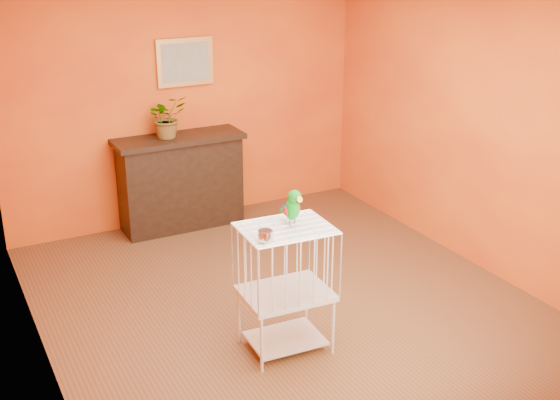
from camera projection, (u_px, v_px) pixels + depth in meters
ground at (284, 301)px, 6.14m from camera, size 4.50×4.50×0.00m
room_shell at (284, 125)px, 5.58m from camera, size 4.50×4.50×4.50m
console_cabinet at (181, 182)px, 7.54m from camera, size 1.37×0.49×1.02m
potted_plant at (166, 121)px, 7.28m from camera, size 0.47×0.51×0.34m
framed_picture at (185, 62)px, 7.36m from camera, size 0.62×0.04×0.50m
birdcage at (285, 287)px, 5.26m from camera, size 0.68×0.54×1.01m
feed_cup at (265, 236)px, 4.85m from camera, size 0.11×0.11×0.07m
parrot at (292, 206)px, 5.10m from camera, size 0.14×0.25×0.28m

